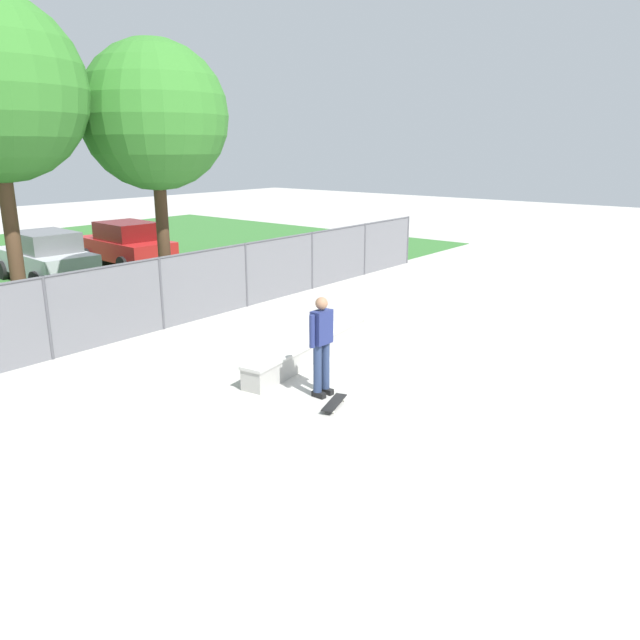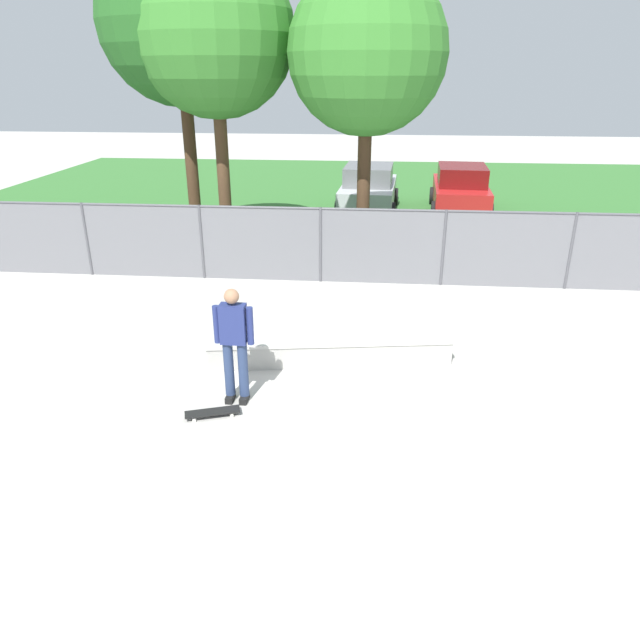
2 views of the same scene
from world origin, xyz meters
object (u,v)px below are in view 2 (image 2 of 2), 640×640
at_px(skateboard, 213,412).
at_px(tree_near_left, 180,22).
at_px(car_silver, 368,189).
at_px(skateboarder, 234,341).
at_px(tree_near_right, 215,35).
at_px(tree_mid, 367,54).
at_px(car_red, 461,189).
at_px(concrete_ledge, 330,350).

height_order(skateboard, tree_near_left, tree_near_left).
height_order(tree_near_left, car_silver, tree_near_left).
xyz_separation_m(skateboarder, tree_near_left, (-2.82, 7.74, 4.74)).
distance_m(tree_near_left, tree_near_right, 1.15).
distance_m(skateboarder, tree_mid, 7.98).
bearing_deg(tree_near_left, skateboarder, -69.95).
bearing_deg(car_red, skateboarder, -110.56).
relative_size(concrete_ledge, tree_near_left, 0.55).
bearing_deg(tree_near_left, car_silver, 49.69).
bearing_deg(concrete_ledge, skateboarder, -133.79).
bearing_deg(tree_near_left, concrete_ledge, -56.91).
bearing_deg(skateboard, car_red, 69.15).
distance_m(skateboard, tree_mid, 8.94).
relative_size(skateboarder, skateboard, 2.21).
distance_m(concrete_ledge, car_red, 12.61).
bearing_deg(tree_mid, car_silver, 89.36).
xyz_separation_m(skateboarder, tree_mid, (1.73, 6.68, 4.02)).
relative_size(tree_near_left, tree_mid, 1.13).
xyz_separation_m(tree_near_left, car_silver, (4.63, 5.46, -4.91)).
height_order(concrete_ledge, tree_mid, tree_mid).
bearing_deg(tree_mid, tree_near_right, 171.43).
relative_size(skateboard, tree_near_right, 0.11).
distance_m(concrete_ledge, tree_near_right, 8.44).
bearing_deg(skateboarder, tree_near_right, 104.37).
relative_size(tree_near_left, car_silver, 1.80).
height_order(concrete_ledge, tree_near_right, tree_near_right).
height_order(skateboard, car_red, car_red).
distance_m(skateboard, car_silver, 13.87).
distance_m(tree_mid, car_silver, 7.75).
relative_size(skateboarder, car_red, 0.42).
distance_m(skateboarder, car_red, 14.33).
distance_m(tree_near_right, car_red, 10.34).
distance_m(tree_near_right, tree_mid, 3.65).
bearing_deg(concrete_ledge, tree_near_right, 118.51).
height_order(tree_near_right, car_red, tree_near_right).
xyz_separation_m(tree_near_left, car_red, (7.86, 5.68, -4.91)).
bearing_deg(car_silver, car_red, 3.92).
bearing_deg(tree_near_left, skateboard, -72.75).
bearing_deg(concrete_ledge, car_silver, 87.66).
xyz_separation_m(car_silver, car_red, (3.23, 0.22, 0.00)).
bearing_deg(skateboarder, skateboard, -118.28).
relative_size(car_silver, car_red, 1.00).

